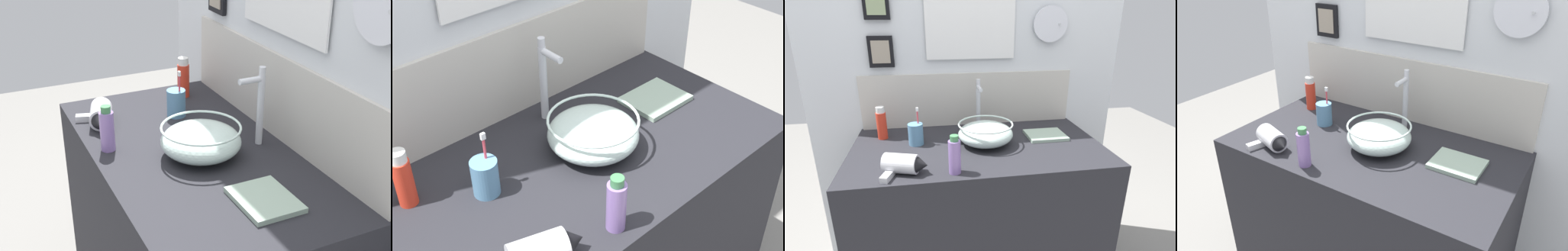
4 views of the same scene
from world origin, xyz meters
TOP-DOWN VIEW (x-y plane):
  - vanity_counter at (0.00, 0.00)m, footprint 1.19×0.64m
  - back_panel at (-0.00, 0.35)m, footprint 1.73×0.09m
  - glass_bowl_sink at (0.04, 0.01)m, footprint 0.26×0.26m
  - faucet at (0.04, 0.22)m, footprint 0.02×0.10m
  - hair_drier at (-0.33, -0.23)m, footprint 0.19×0.14m
  - toothbrush_cup at (-0.29, 0.06)m, footprint 0.07×0.07m
  - shampoo_bottle at (-0.13, -0.25)m, footprint 0.05×0.05m
  - lotion_bottle at (-0.46, 0.16)m, footprint 0.05×0.05m
  - hand_towel at (0.36, 0.05)m, footprint 0.19×0.16m

SIDE VIEW (x-z plane):
  - vanity_counter at x=0.00m, z-range 0.00..0.83m
  - hand_towel at x=0.36m, z-range 0.83..0.84m
  - hair_drier at x=-0.33m, z-range 0.82..0.90m
  - toothbrush_cup at x=-0.29m, z-range 0.79..0.97m
  - glass_bowl_sink at x=0.04m, z-range 0.83..0.94m
  - shampoo_bottle at x=-0.13m, z-range 0.82..0.98m
  - lotion_bottle at x=-0.46m, z-range 0.82..0.99m
  - faucet at x=0.04m, z-range 0.84..1.12m
  - back_panel at x=0.00m, z-range 0.00..2.47m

